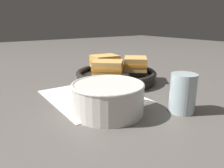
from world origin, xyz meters
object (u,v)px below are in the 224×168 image
Objects in this scene: soup_bowl at (108,96)px; sandwich_near_right at (135,64)px; sandwich_far_left at (105,61)px; drinking_glass at (183,93)px; sandwich_near_left at (108,68)px; spoon at (100,99)px; skillet at (116,76)px.

sandwich_near_right is (-0.18, 0.24, 0.02)m from soup_bowl.
sandwich_far_left is 0.38m from drinking_glass.
sandwich_near_right is at bearing 90.97° from sandwich_near_left.
drinking_glass is (0.27, 0.03, -0.02)m from sandwich_near_left.
sandwich_far_left is at bearing -149.03° from sandwich_near_right.
drinking_glass reaches higher than soup_bowl.
sandwich_near_left reaches higher than soup_bowl.
sandwich_near_left is 0.12m from sandwich_far_left.
sandwich_far_left is (-0.11, 0.06, 0.00)m from sandwich_near_left.
spoon is at bearing 161.79° from soup_bowl.
drinking_glass is at bearing 5.83° from sandwich_near_left.
drinking_glass is (0.10, 0.15, 0.01)m from soup_bowl.
sandwich_near_right is (-0.10, 0.22, 0.06)m from spoon.
drinking_glass is at bearing -18.52° from sandwich_near_right.
drinking_glass is (0.31, -0.03, 0.03)m from skillet.
spoon is at bearing -48.83° from skillet.
skillet is at bearing 0.97° from sandwich_far_left.
spoon is 1.55× the size of sandwich_far_left.
soup_bowl is 1.63× the size of sandwich_far_left.
spoon is 1.31× the size of sandwich_near_left.
drinking_glass is (0.28, -0.09, -0.02)m from sandwich_near_right.
sandwich_near_left is (-0.10, 0.10, 0.06)m from spoon.
soup_bowl is 0.60× the size of skillet.
sandwich_near_right is (0.03, 0.06, 0.04)m from skillet.
sandwich_near_left is 0.12m from sandwich_near_right.
skillet is at bearing 119.06° from spoon.
soup_bowl is 0.30m from sandwich_near_right.
spoon is 0.25m from sandwich_near_right.
drinking_glass reaches higher than spoon.
drinking_glass is at bearing -4.59° from sandwich_far_left.
soup_bowl is 0.09m from spoon.
soup_bowl reaches higher than spoon.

